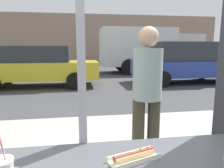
# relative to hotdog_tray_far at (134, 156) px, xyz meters

# --- Properties ---
(ground_plane) EXTENTS (60.00, 60.00, 0.00)m
(ground_plane) POSITION_rel_hotdog_tray_far_xyz_m (-0.26, 8.20, -0.96)
(ground_plane) COLOR #424244
(sidewalk_strip) EXTENTS (16.00, 2.80, 0.11)m
(sidewalk_strip) POSITION_rel_hotdog_tray_far_xyz_m (-0.26, 1.80, -0.90)
(sidewalk_strip) COLOR #B2ADA3
(sidewalk_strip) RESTS_ON ground
(window_wall) EXTENTS (2.73, 0.20, 2.90)m
(window_wall) POSITION_rel_hotdog_tray_far_xyz_m (-0.26, 0.28, 0.83)
(window_wall) COLOR #2D2D33
(window_wall) RESTS_ON ground
(building_facade_far) EXTENTS (28.00, 1.20, 4.72)m
(building_facade_far) POSITION_rel_hotdog_tray_far_xyz_m (-0.26, 20.21, 1.41)
(building_facade_far) COLOR gray
(building_facade_far) RESTS_ON ground
(hotdog_tray_far) EXTENTS (0.29, 0.18, 0.05)m
(hotdog_tray_far) POSITION_rel_hotdog_tray_far_xyz_m (0.00, 0.00, 0.00)
(hotdog_tray_far) COLOR silver
(hotdog_tray_far) RESTS_ON window_counter
(parked_car_yellow) EXTENTS (4.65, 1.94, 1.59)m
(parked_car_yellow) POSITION_rel_hotdog_tray_far_xyz_m (-1.90, 7.58, -0.14)
(parked_car_yellow) COLOR gold
(parked_car_yellow) RESTS_ON ground
(parked_car_blue) EXTENTS (4.48, 2.03, 1.77)m
(parked_car_blue) POSITION_rel_hotdog_tray_far_xyz_m (4.22, 7.58, -0.07)
(parked_car_blue) COLOR #283D93
(parked_car_blue) RESTS_ON ground
(box_truck) EXTENTS (6.17, 2.44, 2.70)m
(box_truck) POSITION_rel_hotdog_tray_far_xyz_m (3.99, 11.71, 0.55)
(box_truck) COLOR silver
(box_truck) RESTS_ON ground
(pedestrian) EXTENTS (0.32, 0.32, 1.63)m
(pedestrian) POSITION_rel_hotdog_tray_far_xyz_m (0.46, 1.20, 0.09)
(pedestrian) COLOR #3D3828
(pedestrian) RESTS_ON sidewalk_strip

